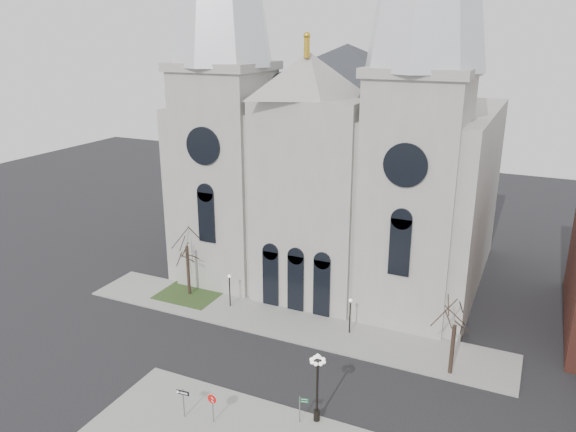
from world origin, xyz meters
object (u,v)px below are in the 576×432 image
at_px(street_name_sign, 301,407).
at_px(globe_lamp, 317,379).
at_px(stop_sign, 213,402).
at_px(one_way_sign, 183,398).

bearing_deg(street_name_sign, globe_lamp, 20.36).
relative_size(globe_lamp, street_name_sign, 2.58).
distance_m(stop_sign, globe_lamp, 7.13).
height_order(stop_sign, street_name_sign, stop_sign).
relative_size(globe_lamp, one_way_sign, 2.35).
bearing_deg(stop_sign, globe_lamp, 50.25).
distance_m(globe_lamp, one_way_sign, 9.15).
relative_size(stop_sign, one_way_sign, 1.01).
relative_size(stop_sign, street_name_sign, 1.11).
bearing_deg(one_way_sign, globe_lamp, 17.79).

